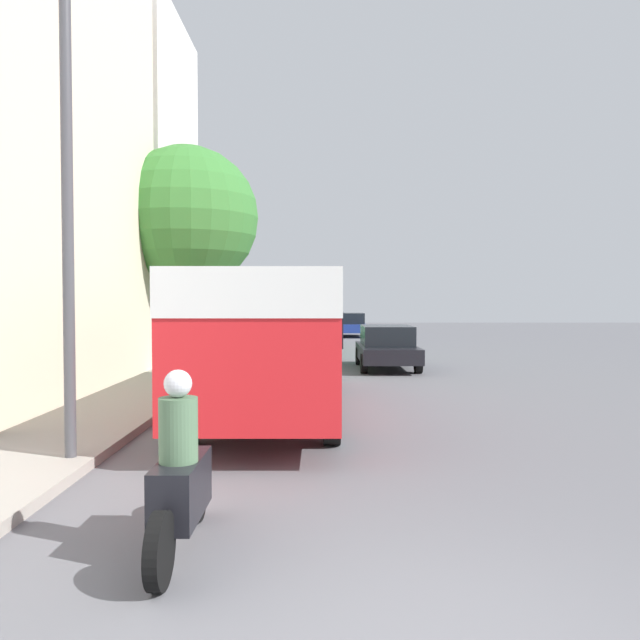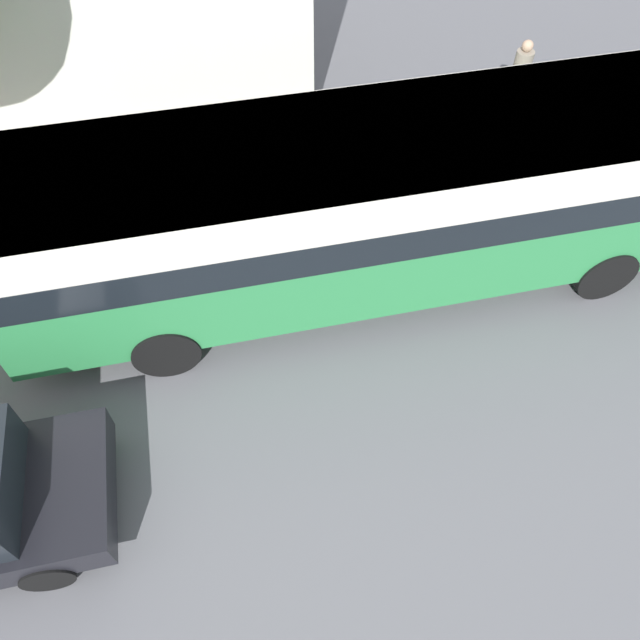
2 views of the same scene
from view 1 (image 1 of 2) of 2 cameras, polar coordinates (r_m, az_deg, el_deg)
building_far_terrace at (r=25.87m, az=-18.29°, el=11.18°), size 5.13×6.82×13.20m
bus_lead at (r=13.14m, az=-4.33°, el=-0.43°), size 2.63×9.57×2.82m
bus_following at (r=27.73m, az=-1.61°, el=0.86°), size 2.51×11.31×2.88m
bus_third_in_line at (r=41.32m, az=-1.30°, el=1.40°), size 2.67×10.90×3.13m
motorcycle_behind_lead at (r=6.18m, az=-12.72°, el=-14.06°), size 0.38×2.24×1.73m
car_crossing at (r=21.47m, az=6.07°, el=-2.41°), size 1.97×4.29×1.48m
car_far_curb at (r=39.97m, az=2.78°, el=-0.40°), size 1.94×4.14×1.51m
pedestrian_near_curb at (r=31.90m, az=-7.79°, el=-0.55°), size 0.34×0.34×1.71m
street_tree at (r=21.26m, az=-12.12°, el=9.10°), size 4.70×4.70×7.28m
lamp_post at (r=9.64m, az=-22.19°, el=13.71°), size 0.36×0.36×7.28m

